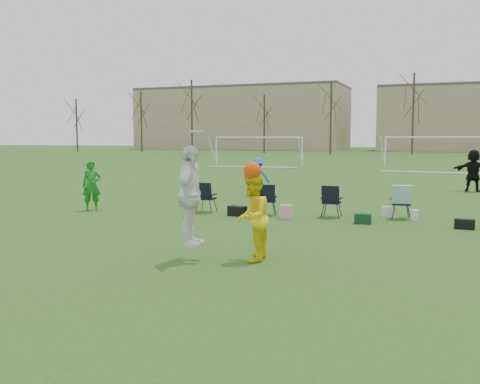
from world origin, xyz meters
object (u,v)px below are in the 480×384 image
at_px(center_contest, 220,205).
at_px(fielder_blue, 257,177).
at_px(fielder_black, 473,171).
at_px(goal_left, 258,143).
at_px(goal_mid, 439,144).
at_px(fielder_green_near, 92,185).

bearing_deg(center_contest, fielder_blue, 105.68).
distance_m(fielder_blue, center_contest, 11.81).
xyz_separation_m(fielder_black, goal_left, (-15.62, 16.08, 0.99)).
distance_m(goal_left, goal_mid, 14.14).
xyz_separation_m(goal_left, goal_mid, (14.00, -2.00, 0.00)).
relative_size(goal_left, goal_mid, 1.00).
bearing_deg(goal_mid, fielder_black, -79.44).
distance_m(fielder_green_near, goal_left, 27.56).
bearing_deg(fielder_black, goal_mid, -74.38).
bearing_deg(fielder_green_near, goal_mid, 29.36).
relative_size(fielder_green_near, center_contest, 0.65).
relative_size(center_contest, goal_left, 0.34).
distance_m(fielder_black, goal_mid, 14.20).
bearing_deg(center_contest, fielder_green_near, 142.74).
bearing_deg(fielder_green_near, fielder_blue, 21.58).
bearing_deg(fielder_blue, center_contest, 83.25).
xyz_separation_m(fielder_blue, fielder_black, (8.37, 5.01, 0.16)).
bearing_deg(goal_mid, center_contest, -92.68).
relative_size(center_contest, goal_mid, 0.34).
distance_m(fielder_green_near, fielder_black, 16.39).
height_order(fielder_blue, goal_left, goal_left).
relative_size(fielder_blue, center_contest, 0.62).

